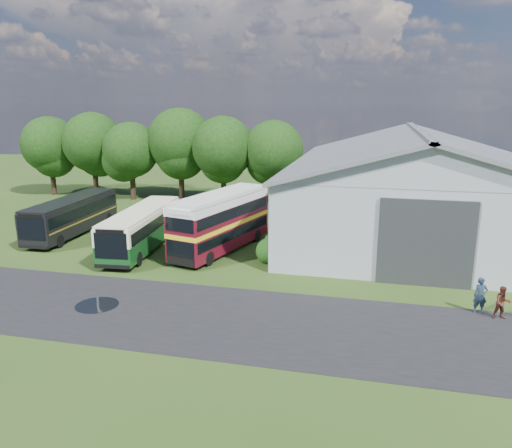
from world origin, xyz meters
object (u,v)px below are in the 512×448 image
(visitor_a, at_px, (480,296))
(bus_maroon_double, at_px, (221,222))
(bus_dark_single, at_px, (72,215))
(storage_shed, at_px, (414,181))
(bus_green_single, at_px, (142,228))
(visitor_b, at_px, (502,303))

(visitor_a, bearing_deg, bus_maroon_double, 151.03)
(bus_maroon_double, relative_size, bus_dark_single, 0.94)
(storage_shed, height_order, bus_maroon_double, storage_shed)
(bus_dark_single, xyz_separation_m, visitor_a, (28.36, -8.71, -0.61))
(bus_green_single, height_order, bus_dark_single, bus_green_single)
(bus_dark_single, bearing_deg, bus_maroon_double, -9.21)
(bus_green_single, bearing_deg, storage_shed, 20.64)
(bus_dark_single, bearing_deg, visitor_b, -19.85)
(bus_dark_single, xyz_separation_m, visitor_b, (29.27, -9.20, -0.70))
(storage_shed, height_order, visitor_b, storage_shed)
(storage_shed, bearing_deg, bus_dark_single, -165.62)
(storage_shed, distance_m, visitor_a, 15.89)
(bus_green_single, xyz_separation_m, visitor_b, (22.06, -6.69, -0.71))
(bus_maroon_double, bearing_deg, visitor_a, -9.95)
(storage_shed, bearing_deg, visitor_b, -78.09)
(bus_maroon_double, xyz_separation_m, visitor_a, (15.63, -7.19, -1.13))
(bus_green_single, distance_m, visitor_a, 22.05)
(visitor_a, height_order, visitor_b, visitor_a)
(storage_shed, xyz_separation_m, bus_dark_single, (-25.93, -6.65, -2.65))
(bus_green_single, height_order, visitor_b, bus_green_single)
(bus_dark_single, relative_size, visitor_b, 6.37)
(storage_shed, distance_m, visitor_b, 16.54)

